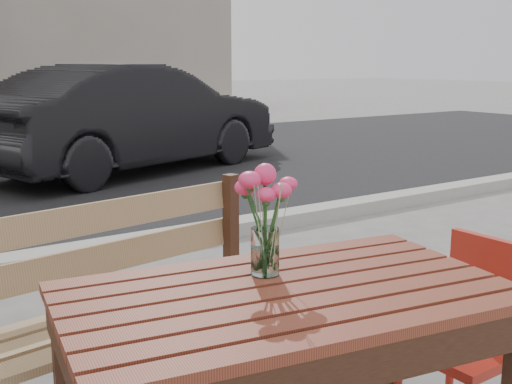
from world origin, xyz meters
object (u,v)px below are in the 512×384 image
main_table (287,332)px  red_chair (474,327)px  parked_car (133,118)px  main_vase (265,206)px

main_table → red_chair: size_ratio=1.78×
main_table → parked_car: size_ratio=0.33×
main_vase → red_chair: bearing=-8.9°
red_chair → parked_car: bearing=166.2°
red_chair → parked_car: size_ratio=0.18×
main_table → main_vase: (0.02, 0.15, 0.35)m
red_chair → main_vase: size_ratio=2.27×
red_chair → main_vase: (-0.88, 0.14, 0.56)m
red_chair → main_vase: main_vase is taller
red_chair → parked_car: 6.73m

